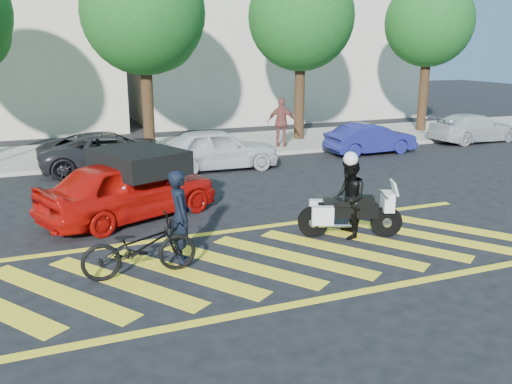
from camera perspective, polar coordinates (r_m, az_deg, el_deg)
name	(u,v)px	position (r m, az deg, el deg)	size (l,w,h in m)	color
ground	(269,260)	(10.70, 1.34, -7.17)	(90.00, 90.00, 0.00)	black
sidewalk	(150,150)	(21.82, -11.07, 4.34)	(60.00, 5.00, 0.15)	#9E998E
crosswalk	(267,260)	(10.68, 1.15, -7.18)	(12.33, 4.00, 0.01)	yellow
building_right	(271,20)	(32.78, 1.59, 17.65)	(16.00, 8.00, 11.00)	beige
tree_center	(146,17)	(21.57, -11.46, 17.61)	(4.60, 4.60, 7.56)	black
tree_right	(303,21)	(23.65, 4.98, 17.47)	(4.40, 4.40, 7.41)	black
tree_far_right	(430,26)	(27.17, 17.86, 16.31)	(4.00, 4.00, 7.10)	black
officer_bike	(180,217)	(10.43, -7.98, -2.59)	(0.66, 0.44, 1.82)	black
bicycle	(139,247)	(10.05, -12.17, -5.68)	(0.72, 2.08, 1.09)	black
police_motorcycle	(349,213)	(11.97, 9.72, -2.15)	(2.18, 1.18, 1.01)	black
officer_moto	(349,198)	(11.86, 9.75, -0.66)	(0.85, 0.66, 1.75)	black
red_convertible	(130,188)	(13.36, -13.17, 0.37)	(1.76, 4.38, 1.49)	#B80D08
parked_mid_left	(111,152)	(18.73, -14.98, 4.13)	(2.16, 4.67, 1.30)	black
parked_mid_right	(217,149)	(18.34, -4.09, 4.55)	(1.66, 4.12, 1.40)	silver
parked_right	(371,139)	(21.48, 11.98, 5.51)	(1.25, 3.58, 1.18)	navy
parked_far_right	(473,128)	(25.53, 21.91, 6.28)	(1.70, 4.19, 1.22)	#ADB1B5
pedestrian_right	(282,122)	(21.65, 2.73, 7.33)	(1.14, 0.48, 1.95)	brown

